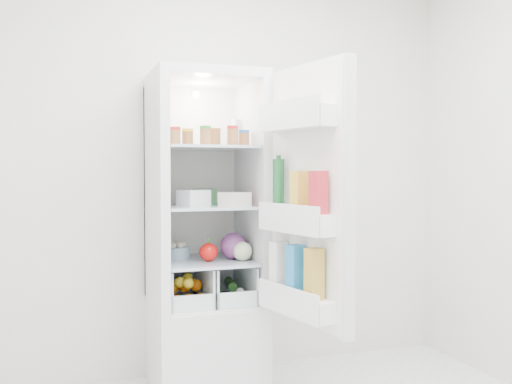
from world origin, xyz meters
name	(u,v)px	position (x,y,z in m)	size (l,w,h in m)	color
room_walls	(333,80)	(0.00, 0.00, 1.59)	(3.02, 3.02, 2.61)	beige
refrigerator	(203,272)	(-0.20, 1.25, 0.67)	(0.60, 0.60, 1.80)	silver
shelf_low	(206,261)	(-0.20, 1.19, 0.74)	(0.49, 0.53, 0.01)	#A9B8C7
shelf_mid	(206,206)	(-0.20, 1.19, 1.05)	(0.49, 0.53, 0.01)	#A9B8C7
shelf_top	(205,148)	(-0.20, 1.19, 1.38)	(0.49, 0.53, 0.01)	#A9B8C7
crisper_left	(185,285)	(-0.32, 1.19, 0.61)	(0.23, 0.46, 0.22)	silver
crisper_right	(227,282)	(-0.08, 1.19, 0.61)	(0.23, 0.46, 0.22)	silver
condiment_jars	(210,138)	(-0.20, 1.07, 1.43)	(0.46, 0.16, 0.08)	#B21919
squeeze_bottle	(236,134)	(0.01, 1.30, 1.47)	(0.05, 0.05, 0.17)	white
tub_white	(194,198)	(-0.28, 1.12, 1.10)	(0.14, 0.14, 0.09)	silver
tub_cream	(235,199)	(-0.08, 1.01, 1.10)	(0.13, 0.13, 0.08)	beige
tin_red	(243,200)	(-0.01, 1.10, 1.09)	(0.08, 0.08, 0.06)	red
tub_green	(205,196)	(-0.18, 1.30, 1.10)	(0.11, 0.15, 0.09)	#3B8246
red_cabbage	(234,246)	(-0.05, 1.15, 0.82)	(0.15, 0.15, 0.15)	#531C52
bell_pepper	(209,252)	(-0.20, 1.12, 0.80)	(0.10, 0.10, 0.10)	red
mushroom_bowl	(177,253)	(-0.35, 1.26, 0.78)	(0.15, 0.15, 0.07)	#89AECC
salad_bag	(242,251)	(-0.02, 1.08, 0.80)	(0.11, 0.11, 0.11)	beige
citrus_pile	(186,290)	(-0.32, 1.13, 0.59)	(0.20, 0.24, 0.16)	orange
veg_pile	(227,290)	(-0.07, 1.18, 0.56)	(0.16, 0.30, 0.10)	#174718
fridge_door	(306,203)	(0.16, 0.62, 1.09)	(0.28, 0.60, 1.30)	silver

